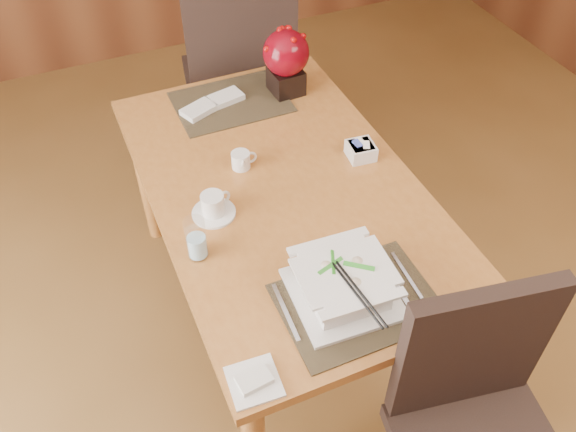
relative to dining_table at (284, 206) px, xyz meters
name	(u,v)px	position (x,y,z in m)	size (l,w,h in m)	color
dining_table	(284,206)	(0.00, 0.00, 0.00)	(0.90, 1.50, 0.75)	#A9682F
placemat_near	(358,303)	(0.00, -0.55, 0.10)	(0.45, 0.33, 0.01)	black
placemat_far	(231,102)	(0.00, 0.55, 0.10)	(0.45, 0.33, 0.01)	black
soup_setting	(344,284)	(-0.03, -0.51, 0.16)	(0.31, 0.31, 0.12)	silver
coffee_cup	(213,206)	(-0.27, -0.03, 0.13)	(0.15, 0.15, 0.08)	silver
water_glass	(196,239)	(-0.37, -0.19, 0.17)	(0.07, 0.07, 0.15)	silver
creamer_jug	(241,160)	(-0.10, 0.16, 0.13)	(0.09, 0.09, 0.06)	silver
sugar_caddy	(361,151)	(0.32, 0.04, 0.13)	(0.09, 0.09, 0.06)	silver
berry_decor	(286,59)	(0.24, 0.53, 0.25)	(0.19, 0.19, 0.28)	black
napkins_far	(215,103)	(-0.07, 0.55, 0.11)	(0.27, 0.09, 0.02)	silver
bread_plate	(254,382)	(-0.37, -0.67, 0.10)	(0.13, 0.13, 0.01)	silver
near_chair	(478,420)	(0.20, -0.93, -0.09)	(0.53, 0.54, 0.99)	black
far_chair	(240,73)	(0.18, 0.95, -0.04)	(0.59, 0.59, 1.09)	black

